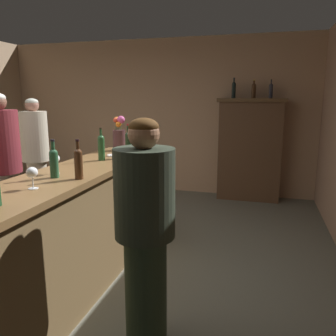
# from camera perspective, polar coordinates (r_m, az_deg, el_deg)

# --- Properties ---
(floor) EXTENTS (8.30, 8.30, 0.00)m
(floor) POSITION_cam_1_polar(r_m,az_deg,el_deg) (3.64, -18.44, -15.97)
(floor) COLOR #656557
(floor) RESTS_ON ground
(wall_back) EXTENTS (5.65, 0.12, 2.66)m
(wall_back) POSITION_cam_1_polar(r_m,az_deg,el_deg) (6.20, -2.16, 8.66)
(wall_back) COLOR tan
(wall_back) RESTS_ON ground
(bar_counter) EXTENTS (0.62, 2.63, 1.05)m
(bar_counter) POSITION_cam_1_polar(r_m,az_deg,el_deg) (3.14, -14.80, -9.65)
(bar_counter) COLOR brown
(bar_counter) RESTS_ON ground
(display_cabinet) EXTENTS (1.07, 0.36, 1.65)m
(display_cabinet) POSITION_cam_1_polar(r_m,az_deg,el_deg) (5.68, 13.56, 3.32)
(display_cabinet) COLOR brown
(display_cabinet) RESTS_ON ground
(wine_bottle_pinot) EXTENTS (0.07, 0.07, 0.29)m
(wine_bottle_pinot) POSITION_cam_1_polar(r_m,az_deg,el_deg) (2.72, -18.64, 1.08)
(wine_bottle_pinot) COLOR #255033
(wine_bottle_pinot) RESTS_ON bar_counter
(wine_bottle_syrah) EXTENTS (0.06, 0.06, 0.30)m
(wine_bottle_syrah) POSITION_cam_1_polar(r_m,az_deg,el_deg) (2.62, -14.83, 1.00)
(wine_bottle_syrah) COLOR #482A17
(wine_bottle_syrah) RESTS_ON bar_counter
(wine_bottle_rose) EXTENTS (0.07, 0.07, 0.32)m
(wine_bottle_rose) POSITION_cam_1_polar(r_m,az_deg,el_deg) (3.37, -11.16, 3.60)
(wine_bottle_rose) COLOR #244F28
(wine_bottle_rose) RESTS_ON bar_counter
(wine_bottle_riesling) EXTENTS (0.07, 0.07, 0.34)m
(wine_bottle_riesling) POSITION_cam_1_polar(r_m,az_deg,el_deg) (3.48, -6.67, 4.18)
(wine_bottle_riesling) COLOR #1F341C
(wine_bottle_riesling) RESTS_ON bar_counter
(wine_glass_front) EXTENTS (0.08, 0.08, 0.16)m
(wine_glass_front) POSITION_cam_1_polar(r_m,az_deg,el_deg) (2.86, -18.55, 1.42)
(wine_glass_front) COLOR white
(wine_glass_front) RESTS_ON bar_counter
(wine_glass_mid) EXTENTS (0.08, 0.08, 0.15)m
(wine_glass_mid) POSITION_cam_1_polar(r_m,az_deg,el_deg) (2.43, -21.89, -0.81)
(wine_glass_mid) COLOR white
(wine_glass_mid) RESTS_ON bar_counter
(flower_arrangement) EXTENTS (0.15, 0.15, 0.40)m
(flower_arrangement) POSITION_cam_1_polar(r_m,az_deg,el_deg) (3.99, -8.23, 5.44)
(flower_arrangement) COLOR #462A2B
(flower_arrangement) RESTS_ON bar_counter
(cheese_plate) EXTENTS (0.15, 0.15, 0.01)m
(cheese_plate) POSITION_cam_1_polar(r_m,az_deg,el_deg) (3.63, -9.04, 2.14)
(cheese_plate) COLOR white
(cheese_plate) RESTS_ON bar_counter
(display_bottle_left) EXTENTS (0.06, 0.06, 0.32)m
(display_bottle_left) POSITION_cam_1_polar(r_m,az_deg,el_deg) (5.64, 11.00, 12.88)
(display_bottle_left) COLOR black
(display_bottle_left) RESTS_ON display_cabinet
(display_bottle_midleft) EXTENTS (0.07, 0.07, 0.29)m
(display_bottle_midleft) POSITION_cam_1_polar(r_m,az_deg,el_deg) (5.63, 14.22, 12.62)
(display_bottle_midleft) COLOR #482B16
(display_bottle_midleft) RESTS_ON display_cabinet
(display_bottle_center) EXTENTS (0.06, 0.06, 0.29)m
(display_bottle_center) POSITION_cam_1_polar(r_m,az_deg,el_deg) (5.62, 16.91, 12.43)
(display_bottle_center) COLOR #252530
(display_bottle_center) RESTS_ON display_cabinet
(patron_redhead) EXTENTS (0.35, 0.35, 1.65)m
(patron_redhead) POSITION_cam_1_polar(r_m,az_deg,el_deg) (4.84, -21.33, 1.96)
(patron_redhead) COLOR #B3A78F
(patron_redhead) RESTS_ON ground
(patron_near_entrance) EXTENTS (0.38, 0.38, 1.71)m
(patron_near_entrance) POSITION_cam_1_polar(r_m,az_deg,el_deg) (4.05, -25.91, 0.20)
(patron_near_entrance) COLOR gray
(patron_near_entrance) RESTS_ON ground
(bartender) EXTENTS (0.39, 0.39, 1.54)m
(bartender) POSITION_cam_1_polar(r_m,az_deg,el_deg) (2.24, -3.89, -9.88)
(bartender) COLOR #283725
(bartender) RESTS_ON ground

